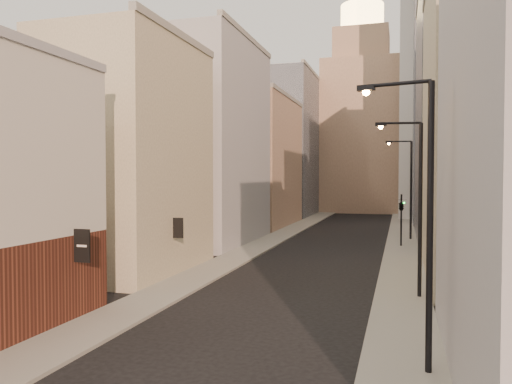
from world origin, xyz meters
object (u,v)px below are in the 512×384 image
at_px(clock_tower, 361,119).
at_px(streetlamp_near, 422,207).
at_px(traffic_light_right, 401,206).
at_px(streetlamp_far, 408,184).
at_px(white_tower, 426,100).
at_px(streetlamp_mid, 416,198).

distance_m(clock_tower, streetlamp_near, 80.88).
bearing_deg(traffic_light_right, clock_tower, -58.46).
relative_size(streetlamp_far, traffic_light_right, 2.08).
distance_m(clock_tower, traffic_light_right, 50.82).
height_order(streetlamp_far, traffic_light_right, streetlamp_far).
bearing_deg(white_tower, traffic_light_right, -95.96).
relative_size(clock_tower, streetlamp_mid, 4.65).
relative_size(white_tower, streetlamp_mid, 4.30).
distance_m(white_tower, streetlamp_mid, 56.36).
height_order(streetlamp_near, streetlamp_far, streetlamp_far).
height_order(white_tower, streetlamp_near, white_tower).
relative_size(clock_tower, streetlamp_far, 4.32).
relative_size(streetlamp_near, traffic_light_right, 1.98).
bearing_deg(traffic_light_right, streetlamp_near, 114.00).
xyz_separation_m(streetlamp_mid, traffic_light_right, (-0.72, 20.37, -1.59)).
distance_m(streetlamp_mid, traffic_light_right, 20.45).
bearing_deg(traffic_light_right, streetlamp_mid, 114.85).
xyz_separation_m(clock_tower, streetlamp_mid, (8.13, -68.74, -12.12)).
height_order(streetlamp_near, traffic_light_right, streetlamp_near).
bearing_deg(streetlamp_near, white_tower, 99.56).
height_order(clock_tower, white_tower, clock_tower).
bearing_deg(white_tower, streetlamp_near, -92.57).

